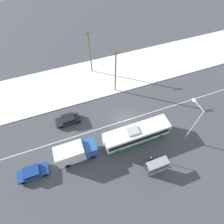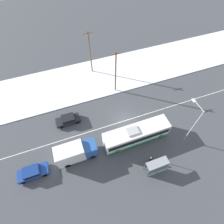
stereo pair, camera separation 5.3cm
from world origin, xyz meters
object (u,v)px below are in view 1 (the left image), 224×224
object	(u,v)px
box_truck	(75,152)
utility_pole_roadside	(116,72)
bus_shelter	(158,166)
sedan_car	(68,120)
streetlamp	(193,121)
pedestrian_at_stop	(151,159)
city_bus	(136,134)
parked_car_near_truck	(33,172)
utility_pole_snowlot	(90,52)

from	to	relation	value
box_truck	utility_pole_roadside	xyz separation A→B (m)	(10.51, 11.08, 2.98)
bus_shelter	sedan_car	bearing A→B (deg)	128.69
bus_shelter	streetlamp	size ratio (longest dim) A/B	0.39
sedan_car	pedestrian_at_stop	xyz separation A→B (m)	(10.07, -11.29, 0.17)
pedestrian_at_stop	utility_pole_roadside	size ratio (longest dim) A/B	0.17
utility_pole_roadside	pedestrian_at_stop	bearing A→B (deg)	-91.12
pedestrian_at_stop	utility_pole_roadside	bearing A→B (deg)	88.88
city_bus	parked_car_near_truck	distance (m)	16.24
sedan_car	bus_shelter	world-z (taller)	bus_shelter
sedan_car	utility_pole_roadside	xyz separation A→B (m)	(10.38, 4.34, 3.93)
box_truck	bus_shelter	xyz separation A→B (m)	(10.38, -6.05, -0.07)
pedestrian_at_stop	utility_pole_roadside	xyz separation A→B (m)	(0.31, 15.63, 3.76)
city_bus	parked_car_near_truck	bearing A→B (deg)	-179.42
box_truck	pedestrian_at_stop	world-z (taller)	box_truck
utility_pole_roadside	sedan_car	bearing A→B (deg)	-157.32
pedestrian_at_stop	utility_pole_snowlot	distance (m)	23.11
city_bus	bus_shelter	size ratio (longest dim) A/B	3.33
city_bus	utility_pole_snowlot	world-z (taller)	utility_pole_snowlot
box_truck	sedan_car	distance (m)	6.81
city_bus	sedan_car	size ratio (longest dim) A/B	2.59
parked_car_near_truck	utility_pole_snowlot	size ratio (longest dim) A/B	0.45
streetlamp	pedestrian_at_stop	bearing A→B (deg)	-165.86
sedan_car	pedestrian_at_stop	bearing A→B (deg)	131.73
city_bus	pedestrian_at_stop	distance (m)	4.33
box_truck	city_bus	bearing A→B (deg)	-1.65
parked_car_near_truck	streetlamp	bearing A→B (deg)	-5.73
pedestrian_at_stop	city_bus	bearing A→B (deg)	96.04
city_bus	utility_pole_roadside	xyz separation A→B (m)	(0.76, 11.36, 3.17)
pedestrian_at_stop	box_truck	bearing A→B (deg)	156.00
utility_pole_snowlot	parked_car_near_truck	bearing A→B (deg)	-127.48
city_bus	parked_car_near_truck	size ratio (longest dim) A/B	2.49
box_truck	utility_pole_snowlot	size ratio (longest dim) A/B	0.64
sedan_car	utility_pole_snowlot	distance (m)	14.27
city_bus	utility_pole_roadside	world-z (taller)	utility_pole_roadside
streetlamp	utility_pole_snowlot	distance (m)	22.90
bus_shelter	utility_pole_snowlot	distance (m)	24.51
sedan_car	parked_car_near_truck	xyz separation A→B (m)	(-6.60, -7.19, 0.03)
sedan_car	utility_pole_roadside	world-z (taller)	utility_pole_roadside
parked_car_near_truck	bus_shelter	xyz separation A→B (m)	(16.85, -5.60, 0.84)
box_truck	pedestrian_at_stop	distance (m)	11.20
sedan_car	streetlamp	world-z (taller)	streetlamp
pedestrian_at_stop	bus_shelter	xyz separation A→B (m)	(0.18, -1.51, 0.71)
sedan_car	utility_pole_roadside	bearing A→B (deg)	-157.32
sedan_car	bus_shelter	bearing A→B (deg)	128.69
sedan_car	streetlamp	bearing A→B (deg)	150.58
streetlamp	city_bus	bearing A→B (deg)	160.96
box_truck	bus_shelter	distance (m)	12.02
parked_car_near_truck	pedestrian_at_stop	size ratio (longest dim) A/B	2.69
pedestrian_at_stop	bus_shelter	distance (m)	1.68
sedan_car	streetlamp	distance (m)	19.92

